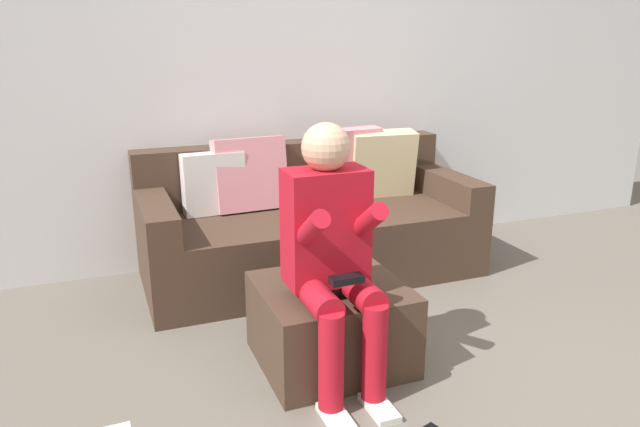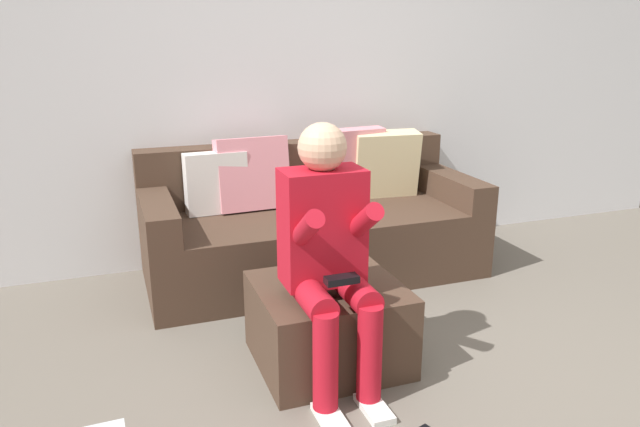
% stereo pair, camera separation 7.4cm
% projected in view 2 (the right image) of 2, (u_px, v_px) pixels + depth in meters
% --- Properties ---
extents(ground_plane, '(8.23, 8.23, 0.00)m').
position_uv_depth(ground_plane, '(471.00, 417.00, 2.49)').
color(ground_plane, '#6B6359').
extents(wall_back, '(6.33, 0.10, 2.63)m').
position_uv_depth(wall_back, '(303.00, 64.00, 4.07)').
color(wall_back, silver).
rests_on(wall_back, ground_plane).
extents(couch_sectional, '(2.12, 0.90, 0.91)m').
position_uv_depth(couch_sectional, '(311.00, 224.00, 3.93)').
color(couch_sectional, '#473326').
rests_on(couch_sectional, ground_plane).
extents(ottoman, '(0.67, 0.62, 0.40)m').
position_uv_depth(ottoman, '(328.00, 324.00, 2.86)').
color(ottoman, '#473326').
rests_on(ottoman, ground_plane).
extents(person_seated, '(0.36, 0.58, 1.17)m').
position_uv_depth(person_seated, '(328.00, 246.00, 2.57)').
color(person_seated, red).
rests_on(person_seated, ground_plane).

